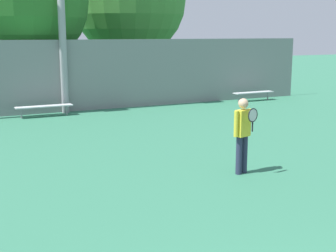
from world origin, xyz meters
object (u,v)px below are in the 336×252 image
tree_green_tall (21,1)px  bench_adjacent_court (44,107)px  bench_courtside_near (254,93)px  tree_green_broad (129,0)px  tennis_player (243,131)px

tree_green_tall → bench_adjacent_court: bearing=-89.0°
bench_courtside_near → tree_green_tall: size_ratio=0.28×
bench_adjacent_court → tree_green_broad: 9.65m
tennis_player → tree_green_tall: 13.65m
tennis_player → tree_green_tall: bearing=86.6°
tree_green_broad → tennis_player: bearing=-102.1°
bench_courtside_near → bench_adjacent_court: (-9.71, 0.00, 0.00)m
tennis_player → bench_adjacent_court: bearing=90.4°
bench_courtside_near → bench_adjacent_court: size_ratio=0.97×
tree_green_broad → bench_adjacent_court: bearing=-133.7°
tennis_player → tree_green_broad: 16.40m
tennis_player → tree_green_tall: size_ratio=0.23×
tennis_player → bench_adjacent_court: 9.76m
bench_courtside_near → tree_green_tall: bearing=160.2°
tree_green_tall → tennis_player: bearing=-78.5°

